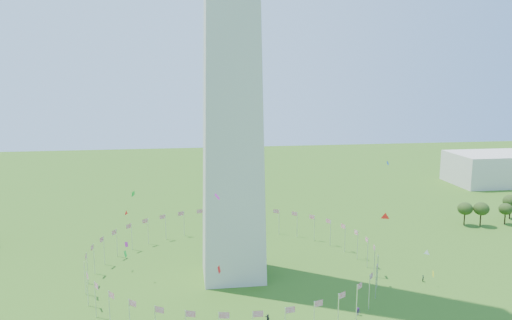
% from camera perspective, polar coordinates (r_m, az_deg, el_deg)
% --- Properties ---
extents(flag_ring, '(80.24, 80.24, 9.00)m').
position_cam_1_polar(flag_ring, '(144.84, -2.62, -11.39)').
color(flag_ring, silver).
rests_on(flag_ring, ground).
extents(gov_building_east_a, '(50.00, 30.00, 16.00)m').
position_cam_1_polar(gov_building_east_a, '(289.71, 26.08, -0.85)').
color(gov_building_east_a, beige).
rests_on(gov_building_east_a, ground).
extents(kites_aloft, '(77.74, 78.01, 40.63)m').
position_cam_1_polar(kites_aloft, '(116.42, 2.92, -7.91)').
color(kites_aloft, red).
rests_on(kites_aloft, ground).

